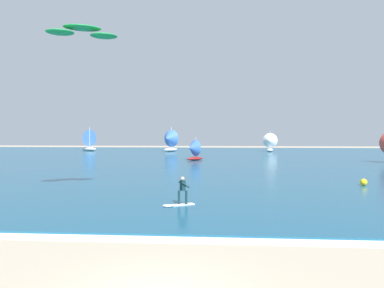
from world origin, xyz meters
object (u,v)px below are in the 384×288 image
object	(u,v)px
kite	(82,32)
sailboat_mid_right	(169,140)
sailboat_heeled_over	(270,142)
marker_buoy	(364,182)
sailboat_trailing	(87,140)
sailboat_outermost	(193,150)
kitesurfer	(180,195)

from	to	relation	value
kite	sailboat_mid_right	bearing A→B (deg)	92.31
sailboat_heeled_over	marker_buoy	size ratio (longest dim) A/B	8.06
sailboat_mid_right	sailboat_trailing	distance (m)	19.21
sailboat_trailing	kite	bearing A→B (deg)	-70.65
sailboat_outermost	sailboat_mid_right	size ratio (longest dim) A/B	0.66
kitesurfer	sailboat_mid_right	world-z (taller)	sailboat_mid_right
sailboat_outermost	kite	bearing A→B (deg)	-98.05
kitesurfer	kite	xyz separation A→B (m)	(-6.56, 2.11, 10.20)
sailboat_heeled_over	sailboat_mid_right	size ratio (longest dim) A/B	0.84
kite	sailboat_outermost	xyz separation A→B (m)	(4.71, 33.29, -9.19)
sailboat_heeled_over	sailboat_trailing	xyz separation A→B (m)	(-40.89, 0.94, 0.42)
kitesurfer	sailboat_trailing	size ratio (longest dim) A/B	0.36
sailboat_outermost	marker_buoy	size ratio (longest dim) A/B	6.28
sailboat_outermost	sailboat_mid_right	bearing A→B (deg)	105.50
sailboat_outermost	kitesurfer	bearing A→B (deg)	-87.01
sailboat_mid_right	sailboat_trailing	size ratio (longest dim) A/B	0.99
kitesurfer	marker_buoy	distance (m)	16.70
kite	marker_buoy	bearing A→B (deg)	19.54
kite	sailboat_trailing	xyz separation A→B (m)	(-21.45, 61.09, -8.32)
marker_buoy	sailboat_mid_right	bearing A→B (deg)	113.82
sailboat_outermost	sailboat_mid_right	distance (m)	26.51
kitesurfer	sailboat_heeled_over	distance (m)	63.60
kitesurfer	sailboat_heeled_over	world-z (taller)	sailboat_heeled_over
kitesurfer	sailboat_trailing	bearing A→B (deg)	113.91
sailboat_heeled_over	marker_buoy	world-z (taller)	sailboat_heeled_over
sailboat_mid_right	sailboat_trailing	xyz separation A→B (m)	(-19.08, 2.26, 0.03)
kite	sailboat_heeled_over	distance (m)	63.82
kite	sailboat_trailing	world-z (taller)	kite
sailboat_outermost	sailboat_trailing	distance (m)	38.18
sailboat_trailing	sailboat_heeled_over	bearing A→B (deg)	-1.31
sailboat_heeled_over	sailboat_trailing	bearing A→B (deg)	178.69
kitesurfer	kite	bearing A→B (deg)	162.18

